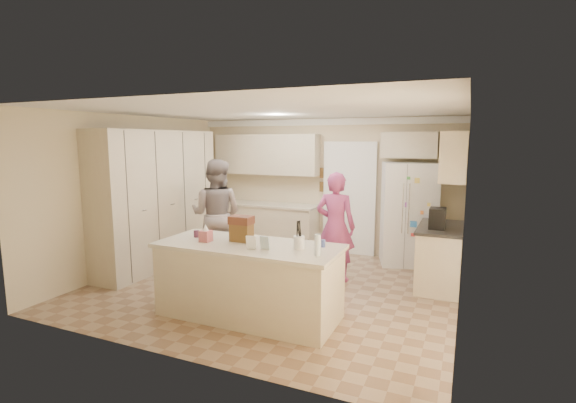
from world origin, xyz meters
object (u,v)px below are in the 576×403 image
at_px(coffee_maker, 437,218).
at_px(teen_boy, 216,214).
at_px(dollhouse_body, 242,232).
at_px(refrigerator, 408,214).
at_px(teen_girl, 335,227).
at_px(tissue_box, 206,236).
at_px(island_base, 249,282).
at_px(utensil_crock, 299,242).

xyz_separation_m(coffee_maker, teen_boy, (-3.52, -0.35, -0.14)).
xyz_separation_m(dollhouse_body, teen_boy, (-1.32, 1.45, -0.10)).
relative_size(refrigerator, teen_boy, 0.96).
height_order(dollhouse_body, teen_girl, teen_girl).
bearing_deg(teen_boy, dollhouse_body, 121.49).
relative_size(tissue_box, teen_girl, 0.08).
bearing_deg(tissue_box, teen_boy, 119.27).
bearing_deg(teen_girl, island_base, 70.44).
bearing_deg(coffee_maker, island_base, -137.17).
bearing_deg(utensil_crock, teen_girl, 92.56).
bearing_deg(dollhouse_body, refrigerator, 61.32).
bearing_deg(utensil_crock, refrigerator, 74.58).
distance_m(coffee_maker, teen_girl, 1.50).
xyz_separation_m(refrigerator, island_base, (-1.49, -3.10, -0.46)).
bearing_deg(island_base, teen_girl, 71.86).
xyz_separation_m(coffee_maker, island_base, (-2.05, -1.90, -0.63)).
xyz_separation_m(tissue_box, dollhouse_body, (0.40, 0.20, 0.04)).
height_order(island_base, teen_boy, teen_boy).
height_order(refrigerator, utensil_crock, refrigerator).
height_order(utensil_crock, dollhouse_body, dollhouse_body).
relative_size(dollhouse_body, teen_boy, 0.14).
bearing_deg(dollhouse_body, tissue_box, -153.43).
distance_m(refrigerator, teen_girl, 1.63).
bearing_deg(teen_boy, coffee_maker, 174.76).
xyz_separation_m(coffee_maker, tissue_box, (-2.60, -2.00, -0.07)).
relative_size(tissue_box, teen_boy, 0.07).
xyz_separation_m(coffee_maker, teen_girl, (-1.48, -0.15, -0.22)).
bearing_deg(dollhouse_body, coffee_maker, 39.29).
bearing_deg(refrigerator, tissue_box, -138.51).
height_order(coffee_maker, island_base, coffee_maker).
bearing_deg(refrigerator, dollhouse_body, -134.66).
bearing_deg(tissue_box, utensil_crock, 7.13).
height_order(island_base, dollhouse_body, dollhouse_body).
bearing_deg(tissue_box, coffee_maker, 37.57).
distance_m(tissue_box, dollhouse_body, 0.45).
xyz_separation_m(island_base, teen_girl, (0.57, 1.75, 0.41)).
bearing_deg(teen_boy, island_base, 122.64).
bearing_deg(teen_girl, refrigerator, -125.64).
height_order(tissue_box, teen_boy, teen_boy).
bearing_deg(utensil_crock, tissue_box, -172.87).
bearing_deg(teen_girl, utensil_crock, 91.13).
relative_size(refrigerator, tissue_box, 12.86).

